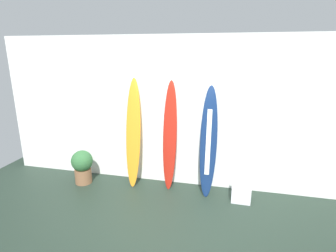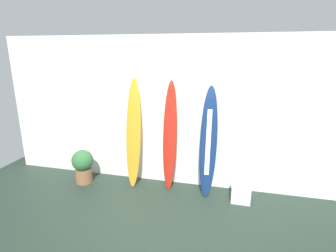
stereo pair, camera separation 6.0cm
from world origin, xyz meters
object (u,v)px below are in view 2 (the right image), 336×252
Objects in this scene: surfboard_crimson at (170,137)px; display_block_left at (241,193)px; surfboard_sunset at (133,134)px; surfboard_navy at (208,143)px; potted_plant at (83,165)px.

surfboard_crimson is 6.21× the size of display_block_left.
surfboard_sunset is 1.05× the size of surfboard_navy.
potted_plant is (-1.69, -0.23, -0.63)m from surfboard_crimson.
potted_plant is (-1.00, -0.20, -0.64)m from surfboard_sunset.
surfboard_sunset is 6.30× the size of display_block_left.
surfboard_crimson is 1.58m from display_block_left.
surfboard_navy is at bearing 4.31° from potted_plant.
surfboard_sunset reaches higher than potted_plant.
surfboard_crimson reaches higher than surfboard_navy.
surfboard_navy is 2.93× the size of potted_plant.
surfboard_crimson reaches higher than display_block_left.
potted_plant is at bearing -172.21° from surfboard_crimson.
display_block_left is at bearing 0.75° from potted_plant.
surfboard_navy is 1.03m from display_block_left.
surfboard_navy is at bearing 166.87° from display_block_left.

